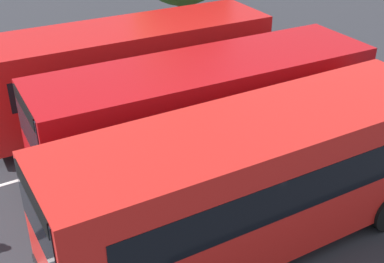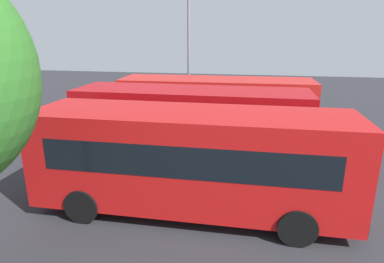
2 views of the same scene
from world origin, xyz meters
TOP-DOWN VIEW (x-y plane):
  - ground_plane at (0.00, 0.00)m, footprint 61.08×61.08m
  - bus_far_left at (0.05, -3.50)m, footprint 9.12×2.67m
  - bus_center_left at (-0.65, 0.21)m, footprint 9.13×2.69m
  - bus_center_right at (-0.04, 3.40)m, footprint 9.17×2.81m
  - lane_stripe_outer_left at (0.00, -1.70)m, footprint 11.58×0.61m
  - lane_stripe_inner_left at (0.00, 1.70)m, footprint 11.58×0.61m

SIDE VIEW (x-z plane):
  - ground_plane at x=0.00m, z-range 0.00..0.00m
  - lane_stripe_outer_left at x=0.00m, z-range 0.00..0.01m
  - lane_stripe_inner_left at x=0.00m, z-range 0.00..0.01m
  - bus_far_left at x=0.05m, z-range 0.16..3.21m
  - bus_center_left at x=-0.65m, z-range 0.16..3.21m
  - bus_center_right at x=-0.04m, z-range 0.16..3.21m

